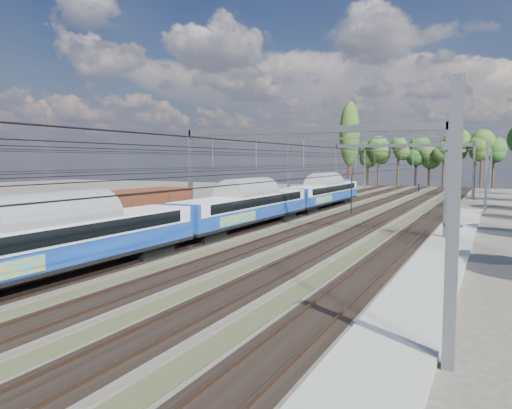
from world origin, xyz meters
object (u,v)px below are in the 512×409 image
at_px(worker, 419,189).
at_px(signal_far, 475,175).
at_px(signal_near, 352,186).
at_px(freight_boxcar, 118,215).
at_px(emu_train, 246,201).

height_order(worker, signal_far, signal_far).
bearing_deg(signal_near, freight_boxcar, -130.74).
distance_m(emu_train, signal_near, 16.40).
bearing_deg(signal_far, worker, 137.39).
bearing_deg(emu_train, signal_near, 71.81).
bearing_deg(signal_far, emu_train, -98.91).
bearing_deg(freight_boxcar, signal_near, 70.10).
distance_m(freight_boxcar, signal_near, 28.28).
height_order(worker, signal_near, signal_near).
relative_size(emu_train, signal_near, 12.34).
bearing_deg(worker, signal_far, -157.15).
distance_m(freight_boxcar, signal_far, 60.22).
xyz_separation_m(emu_train, signal_near, (5.12, 15.57, 0.68)).
distance_m(freight_boxcar, worker, 70.80).
bearing_deg(worker, freight_boxcar, 157.49).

